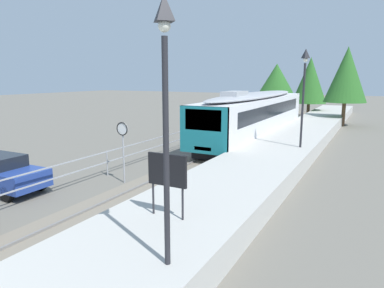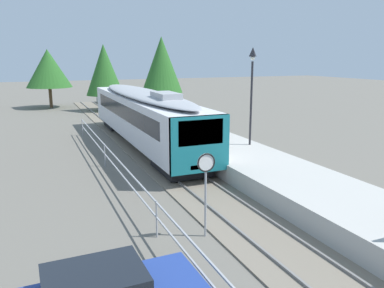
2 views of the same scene
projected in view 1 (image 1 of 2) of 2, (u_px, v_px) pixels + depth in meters
name	position (u px, v px, depth m)	size (l,w,h in m)	color
ground_plane	(203.00, 143.00, 25.67)	(160.00, 160.00, 0.00)	#6B665B
track_rails	(242.00, 146.00, 24.29)	(3.20, 60.00, 0.14)	slate
commuter_train	(255.00, 112.00, 26.41)	(2.82, 18.32, 3.74)	silver
station_platform	(289.00, 144.00, 22.72)	(3.90, 60.00, 0.90)	#B7B5AD
platform_lamp_near_end	(165.00, 84.00, 6.62)	(0.34, 0.34, 5.35)	#232328
platform_lamp_mid_platform	(304.00, 80.00, 18.85)	(0.34, 0.34, 5.35)	#232328
platform_notice_board	(167.00, 172.00, 9.56)	(1.20, 0.08, 1.80)	#232328
speed_limit_sign	(123.00, 137.00, 15.56)	(0.61, 0.10, 2.81)	#9EA0A5
carpark_fence	(107.00, 158.00, 16.96)	(0.06, 36.06, 1.25)	#9EA0A5
parked_hatchback_blue	(1.00, 173.00, 14.68)	(4.03, 1.84, 1.53)	navy
tree_behind_carpark	(310.00, 80.00, 41.17)	(3.97, 3.97, 7.09)	brown
tree_behind_station_far	(276.00, 79.00, 48.15)	(5.05, 5.05, 6.62)	brown
tree_distant_left	(347.00, 75.00, 33.70)	(3.99, 3.99, 7.67)	brown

